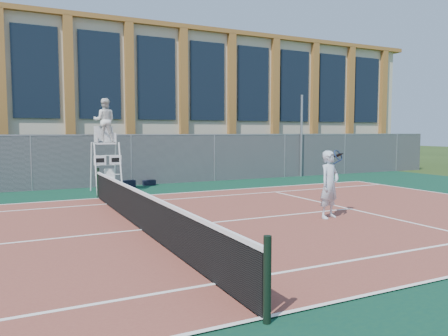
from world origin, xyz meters
name	(u,v)px	position (x,y,z in m)	size (l,w,h in m)	color
ground	(142,231)	(0.00, 0.00, 0.00)	(120.00, 120.00, 0.00)	#233814
apron	(131,223)	(0.00, 1.00, 0.01)	(36.00, 20.00, 0.01)	#0B3428
tennis_court	(142,230)	(0.00, 0.00, 0.02)	(23.77, 10.97, 0.02)	brown
tennis_net	(142,209)	(0.00, 0.00, 0.54)	(0.10, 11.30, 1.10)	black
fence	(84,162)	(0.00, 8.80, 1.10)	(40.00, 0.06, 2.20)	#595E60
hedge	(80,160)	(0.00, 10.00, 1.10)	(40.00, 1.40, 2.20)	black
building	(59,102)	(0.00, 17.95, 4.15)	(45.00, 10.60, 8.22)	beige
steel_pole	(301,136)	(10.96, 8.70, 2.13)	(0.12, 0.12, 4.26)	#9EA0A5
umpire_chair	(105,123)	(0.55, 7.05, 2.68)	(1.02, 1.57, 3.67)	white
plastic_chair	(109,178)	(0.80, 7.62, 0.51)	(0.45, 0.45, 0.86)	silver
sports_bag_near	(127,184)	(1.65, 8.24, 0.16)	(0.69, 0.27, 0.29)	black
sports_bag_far	(149,183)	(2.69, 8.50, 0.12)	(0.56, 0.24, 0.23)	black
tennis_player	(330,184)	(4.92, -0.83, 0.94)	(1.05, 0.75, 1.82)	silver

